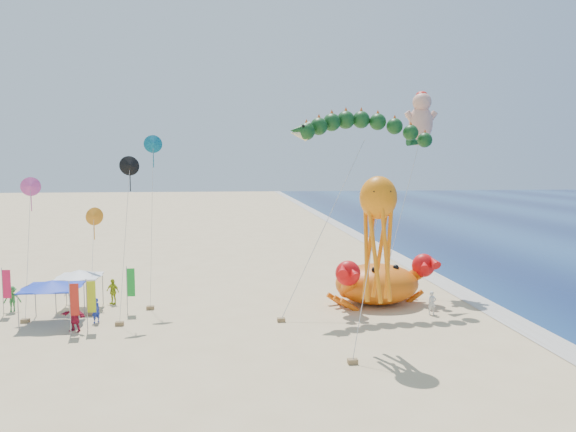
% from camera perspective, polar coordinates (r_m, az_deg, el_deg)
% --- Properties ---
extents(ground, '(320.00, 320.00, 0.00)m').
position_cam_1_polar(ground, '(37.17, 3.47, -10.29)').
color(ground, '#D1B784').
rests_on(ground, ground).
extents(foam_strip, '(320.00, 320.00, 0.00)m').
position_cam_1_polar(foam_strip, '(40.92, 20.48, -9.14)').
color(foam_strip, silver).
rests_on(foam_strip, ground).
extents(crab_inflatable, '(8.10, 6.67, 3.55)m').
position_cam_1_polar(crab_inflatable, '(40.75, 9.05, -6.67)').
color(crab_inflatable, '#DF5D0B').
rests_on(crab_inflatable, ground).
extents(dragon_kite, '(11.98, 7.09, 13.38)m').
position_cam_1_polar(dragon_kite, '(40.56, 7.57, 8.37)').
color(dragon_kite, '#0F3815').
rests_on(dragon_kite, ground).
extents(cherub_kite, '(5.36, 4.62, 15.79)m').
position_cam_1_polar(cherub_kite, '(47.20, 13.36, 9.74)').
color(cherub_kite, '#E4A38B').
rests_on(cherub_kite, ground).
extents(octopus_kite, '(2.97, 2.97, 9.38)m').
position_cam_1_polar(octopus_kite, '(30.00, 9.11, -1.32)').
color(octopus_kite, orange).
rests_on(octopus_kite, ground).
extents(canopy_blue, '(3.68, 3.68, 2.71)m').
position_cam_1_polar(canopy_blue, '(38.51, -22.85, -6.42)').
color(canopy_blue, gray).
rests_on(canopy_blue, ground).
extents(canopy_white, '(3.05, 3.05, 2.71)m').
position_cam_1_polar(canopy_white, '(41.49, -20.43, -5.50)').
color(canopy_white, gray).
rests_on(canopy_white, ground).
extents(feather_flags, '(8.61, 4.89, 3.20)m').
position_cam_1_polar(feather_flags, '(37.88, -20.82, -7.20)').
color(feather_flags, gray).
rests_on(feather_flags, ground).
extents(beachgoers, '(28.95, 7.55, 1.88)m').
position_cam_1_polar(beachgoers, '(39.57, -19.67, -8.29)').
color(beachgoers, '#A91B39').
rests_on(beachgoers, ground).
extents(small_kites, '(9.42, 7.17, 12.08)m').
position_cam_1_polar(small_kites, '(40.43, -18.33, 2.33)').
color(small_kites, '#0B5F79').
rests_on(small_kites, ground).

